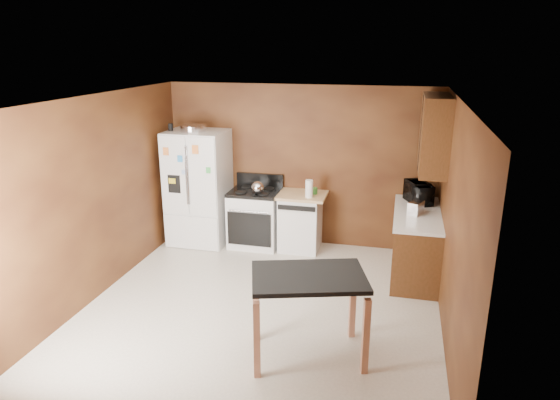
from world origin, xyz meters
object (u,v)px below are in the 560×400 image
at_px(toaster, 416,208).
at_px(refrigerator, 199,188).
at_px(island, 309,289).
at_px(kettle, 258,188).
at_px(dishwasher, 300,221).
at_px(gas_range, 255,217).
at_px(green_canister, 315,191).
at_px(roasting_pan, 193,128).
at_px(pen_cup, 171,127).
at_px(microwave, 418,193).
at_px(paper_towel, 309,189).

xyz_separation_m(toaster, refrigerator, (-3.31, 0.50, -0.08)).
bearing_deg(refrigerator, island, -49.58).
distance_m(kettle, dishwasher, 0.85).
bearing_deg(gas_range, dishwasher, 1.94).
distance_m(green_canister, dishwasher, 0.53).
bearing_deg(kettle, roasting_pan, 176.08).
distance_m(green_canister, gas_range, 1.04).
xyz_separation_m(pen_cup, dishwasher, (2.01, 0.14, -1.40)).
distance_m(microwave, island, 2.92).
bearing_deg(pen_cup, green_canister, 5.00).
bearing_deg(island, kettle, 116.32).
distance_m(toaster, microwave, 0.54).
height_order(roasting_pan, dishwasher, roasting_pan).
height_order(kettle, microwave, microwave).
relative_size(roasting_pan, microwave, 0.78).
xyz_separation_m(paper_towel, gas_range, (-0.87, 0.11, -0.56)).
bearing_deg(dishwasher, pen_cup, -175.94).
bearing_deg(pen_cup, roasting_pan, 3.67).
xyz_separation_m(green_canister, gas_range, (-0.92, -0.08, -0.48)).
bearing_deg(microwave, paper_towel, 70.12).
bearing_deg(refrigerator, toaster, -8.53).
xyz_separation_m(gas_range, island, (1.36, -2.73, 0.30)).
distance_m(roasting_pan, paper_towel, 1.99).
xyz_separation_m(microwave, gas_range, (-2.44, 0.02, -0.57)).
bearing_deg(gas_range, paper_towel, -7.42).
distance_m(toaster, refrigerator, 3.35).
distance_m(kettle, paper_towel, 0.78).
bearing_deg(toaster, gas_range, -169.24).
height_order(green_canister, dishwasher, green_canister).
bearing_deg(island, roasting_pan, 131.06).
xyz_separation_m(refrigerator, dishwasher, (1.63, 0.09, -0.45)).
relative_size(toaster, island, 0.18).
bearing_deg(dishwasher, roasting_pan, -175.86).
bearing_deg(pen_cup, island, -44.49).
distance_m(toaster, gas_range, 2.52).
xyz_separation_m(paper_towel, refrigerator, (-1.78, 0.05, -0.12)).
distance_m(refrigerator, dishwasher, 1.69).
relative_size(paper_towel, dishwasher, 0.30).
bearing_deg(island, pen_cup, 135.51).
bearing_deg(roasting_pan, dishwasher, 4.14).
bearing_deg(kettle, island, -63.68).
relative_size(roasting_pan, toaster, 1.62).
xyz_separation_m(kettle, microwave, (2.35, 0.14, 0.04)).
bearing_deg(roasting_pan, island, -48.94).
relative_size(paper_towel, green_canister, 2.70).
bearing_deg(island, dishwasher, 103.11).
relative_size(kettle, paper_towel, 0.75).
height_order(microwave, dishwasher, microwave).
bearing_deg(gas_range, microwave, -0.55).
bearing_deg(toaster, green_canister, -179.37).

